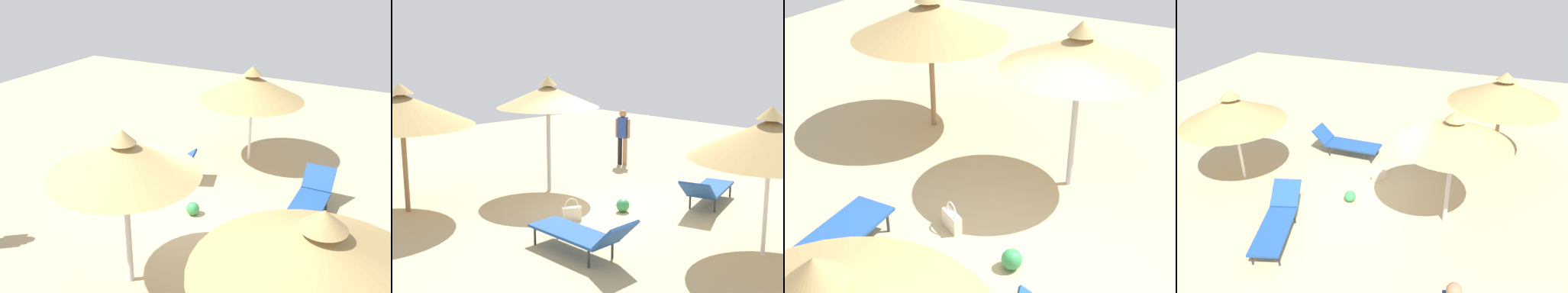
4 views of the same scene
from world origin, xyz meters
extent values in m
cube|color=tan|center=(0.00, 0.00, -0.05)|extent=(24.00, 24.00, 0.10)
cylinder|color=#B2B2B7|center=(1.78, 0.04, 1.21)|extent=(0.10, 0.10, 2.42)
cone|color=tan|center=(1.78, 0.04, 2.29)|extent=(2.42, 2.42, 0.52)
cone|color=tan|center=(1.78, 0.04, 2.65)|extent=(0.44, 0.44, 0.22)
cylinder|color=white|center=(-3.74, -0.03, 1.05)|extent=(0.08, 0.08, 2.11)
cone|color=tan|center=(-3.74, -0.03, 1.99)|extent=(2.66, 2.66, 0.65)
cone|color=tan|center=(-3.74, -0.03, 2.42)|extent=(0.48, 0.48, 0.22)
cylinder|color=olive|center=(2.60, 3.23, 1.07)|extent=(0.11, 0.11, 2.14)
cone|color=tan|center=(2.60, 3.23, 2.17)|extent=(2.96, 2.96, 0.66)
cone|color=tan|center=(2.60, 3.23, 2.60)|extent=(0.53, 0.53, 0.22)
cube|color=#1E478C|center=(-1.40, 2.16, 0.34)|extent=(1.62, 0.67, 0.05)
cylinder|color=#2D2D33|center=(-0.72, 2.44, 0.16)|extent=(0.04, 0.04, 0.31)
cylinder|color=#2D2D33|center=(-0.72, 1.89, 0.16)|extent=(0.04, 0.04, 0.31)
cylinder|color=#2D2D33|center=(-2.08, 2.42, 0.16)|extent=(0.04, 0.04, 0.31)
cylinder|color=#2D2D33|center=(-2.07, 1.87, 0.16)|extent=(0.04, 0.04, 0.31)
cube|color=#1E478C|center=(-2.40, 2.14, 0.57)|extent=(0.44, 0.66, 0.44)
cube|color=#1E478C|center=(-1.49, -1.94, 0.33)|extent=(1.07, 1.67, 0.05)
cylinder|color=#2D2D33|center=(-1.04, -2.48, 0.15)|extent=(0.04, 0.04, 0.30)
cylinder|color=#2D2D33|center=(-1.55, -2.64, 0.15)|extent=(0.04, 0.04, 0.30)
cylinder|color=#2D2D33|center=(-1.42, -1.24, 0.15)|extent=(0.04, 0.04, 0.30)
cylinder|color=#2D2D33|center=(-1.94, -1.40, 0.15)|extent=(0.04, 0.04, 0.30)
cube|color=#1E478C|center=(-1.79, -0.94, 0.55)|extent=(0.79, 0.75, 0.44)
cylinder|color=#A57554|center=(2.32, -3.29, 0.40)|extent=(0.13, 0.13, 0.80)
cylinder|color=black|center=(2.46, -3.22, 0.40)|extent=(0.13, 0.13, 0.80)
cube|color=navy|center=(2.39, -3.26, 1.10)|extent=(0.32, 0.30, 0.60)
sphere|color=#A57554|center=(2.39, -3.26, 1.51)|extent=(0.22, 0.22, 0.22)
cylinder|color=#A57554|center=(2.22, -3.32, 1.08)|extent=(0.09, 0.09, 0.55)
cylinder|color=#A57554|center=(2.55, -3.19, 1.08)|extent=(0.09, 0.09, 0.55)
cube|color=beige|center=(-0.22, 1.11, 0.14)|extent=(0.31, 0.40, 0.27)
torus|color=beige|center=(-0.22, 1.11, 0.32)|extent=(0.16, 0.25, 0.27)
sphere|color=#338C4C|center=(-0.57, -0.03, 0.14)|extent=(0.28, 0.28, 0.28)
camera|label=1|loc=(6.91, 3.99, 5.23)|focal=42.70mm
camera|label=2|loc=(-7.58, 7.73, 3.49)|focal=47.47mm
camera|label=3|loc=(-5.63, -2.30, 4.85)|focal=49.46mm
camera|label=4|loc=(2.56, -6.86, 5.54)|focal=33.87mm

